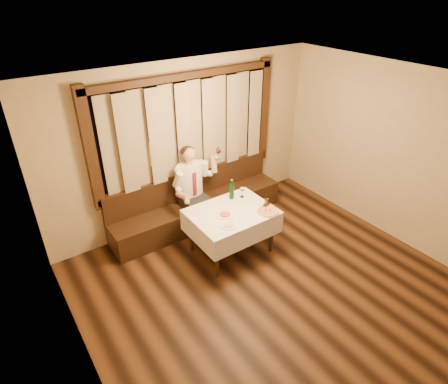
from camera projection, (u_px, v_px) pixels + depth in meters
room at (265, 188)px, 4.81m from camera, size 5.01×6.01×2.81m
banquette at (198, 206)px, 6.65m from camera, size 3.20×0.61×0.94m
dining_table at (231, 217)px, 5.75m from camera, size 1.27×0.97×0.76m
pizza at (268, 211)px, 5.67m from camera, size 0.34×0.34×0.04m
pasta_red at (225, 214)px, 5.58m from camera, size 0.26×0.26×0.09m
pasta_cream at (229, 224)px, 5.35m from camera, size 0.25×0.25×0.09m
green_bottle at (232, 190)px, 5.95m from camera, size 0.08×0.08×0.35m
table_wine_glass at (242, 190)px, 6.00m from camera, size 0.07×0.07×0.19m
cruet_caddy at (266, 204)px, 5.80m from camera, size 0.14×0.10×0.13m
seated_man at (193, 183)px, 6.25m from camera, size 0.84×0.62×1.49m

